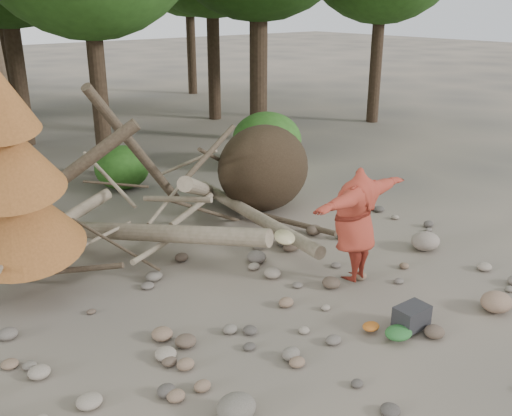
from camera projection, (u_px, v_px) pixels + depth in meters
ground at (314, 322)px, 8.67m from camera, size 120.00×120.00×0.00m
deadfall_pile at (245, 175)px, 12.62m from camera, size 8.55×5.24×3.30m
dead_conifer at (12, 177)px, 8.54m from camera, size 2.06×2.16×4.35m
bush_mid at (122, 167)px, 14.62m from camera, size 1.40×1.40×1.12m
bush_right at (267, 140)px, 16.45m from camera, size 2.00×2.00×1.60m
frisbee_thrower at (355, 224)px, 9.52m from camera, size 3.57×1.23×1.99m
backpack at (411, 320)px, 8.39m from camera, size 0.52×0.36×0.34m
cloth_green at (398, 336)px, 8.16m from camera, size 0.43×0.36×0.16m
cloth_orange at (371, 329)px, 8.38m from camera, size 0.28×0.23×0.10m
boulder_front_left at (236, 408)px, 6.63m from camera, size 0.48×0.44×0.29m
boulder_front_right at (496, 302)px, 8.93m from camera, size 0.52×0.46×0.31m
boulder_mid_right at (426, 241)px, 11.12m from camera, size 0.59×0.53×0.35m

